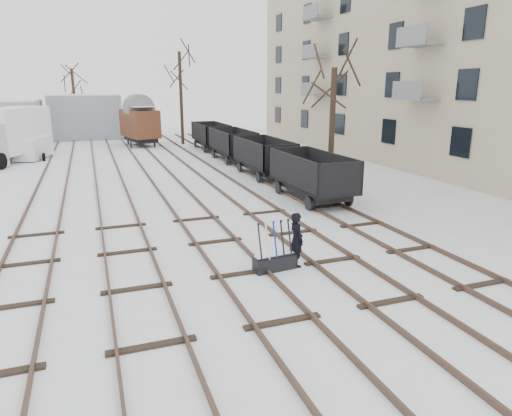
# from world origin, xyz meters

# --- Properties ---
(ground) EXTENTS (120.00, 120.00, 0.00)m
(ground) POSITION_xyz_m (0.00, 0.00, 0.00)
(ground) COLOR white
(ground) RESTS_ON ground
(tracks) EXTENTS (13.90, 52.00, 0.16)m
(tracks) POSITION_xyz_m (-0.00, 13.67, 0.07)
(tracks) COLOR black
(tracks) RESTS_ON ground
(apartment_block) EXTENTS (10.12, 45.00, 16.10)m
(apartment_block) POSITION_xyz_m (19.95, 14.00, 8.05)
(apartment_block) COLOR #BDB291
(apartment_block) RESTS_ON ground
(shed_right) EXTENTS (7.00, 6.00, 4.50)m
(shed_right) POSITION_xyz_m (-4.00, 40.00, 2.25)
(shed_right) COLOR #8E94A1
(shed_right) RESTS_ON ground
(ground_frame) EXTENTS (1.34, 0.57, 1.49)m
(ground_frame) POSITION_xyz_m (1.02, -0.02, 0.28)
(ground_frame) COLOR black
(ground_frame) RESTS_ON ground
(worker) EXTENTS (0.44, 0.64, 1.69)m
(worker) POSITION_xyz_m (1.77, 0.08, 0.84)
(worker) COLOR black
(worker) RESTS_ON ground
(freight_wagon_a) EXTENTS (2.19, 5.47, 2.23)m
(freight_wagon_a) POSITION_xyz_m (6.00, 7.47, 0.85)
(freight_wagon_a) COLOR black
(freight_wagon_a) RESTS_ON ground
(freight_wagon_b) EXTENTS (2.19, 5.47, 2.23)m
(freight_wagon_b) POSITION_xyz_m (6.00, 13.87, 0.85)
(freight_wagon_b) COLOR black
(freight_wagon_b) RESTS_ON ground
(freight_wagon_c) EXTENTS (2.19, 5.47, 2.23)m
(freight_wagon_c) POSITION_xyz_m (6.00, 20.27, 0.85)
(freight_wagon_c) COLOR black
(freight_wagon_c) RESTS_ON ground
(freight_wagon_d) EXTENTS (2.19, 5.47, 2.23)m
(freight_wagon_d) POSITION_xyz_m (6.00, 26.67, 0.85)
(freight_wagon_d) COLOR black
(freight_wagon_d) RESTS_ON ground
(box_van_wagon) EXTENTS (3.49, 5.14, 3.59)m
(box_van_wagon) POSITION_xyz_m (0.58, 31.43, 2.09)
(box_van_wagon) COLOR black
(box_van_wagon) RESTS_ON ground
(lorry) EXTENTS (4.95, 8.81, 3.83)m
(lorry) POSITION_xyz_m (-9.41, 24.92, 1.97)
(lorry) COLOR black
(lorry) RESTS_ON ground
(panel_van) EXTENTS (2.65, 4.06, 1.65)m
(panel_van) POSITION_xyz_m (-7.88, 25.96, 0.86)
(panel_van) COLOR white
(panel_van) RESTS_ON ground
(tree_near) EXTENTS (0.30, 0.30, 6.24)m
(tree_near) POSITION_xyz_m (8.05, 9.37, 3.12)
(tree_near) COLOR black
(tree_near) RESTS_ON ground
(tree_far_left) EXTENTS (0.30, 0.30, 7.10)m
(tree_far_left) POSITION_xyz_m (-4.97, 41.44, 3.55)
(tree_far_left) COLOR black
(tree_far_left) RESTS_ON ground
(tree_far_right) EXTENTS (0.30, 0.30, 8.35)m
(tree_far_right) POSITION_xyz_m (4.47, 31.38, 4.17)
(tree_far_right) COLOR black
(tree_far_right) RESTS_ON ground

